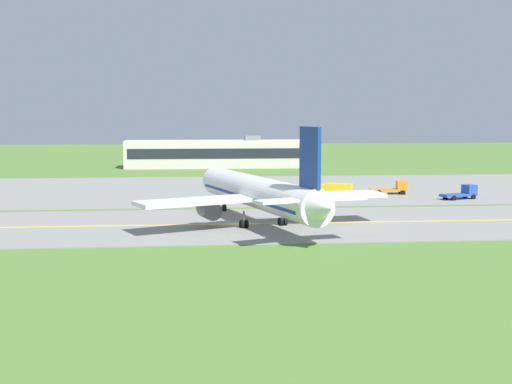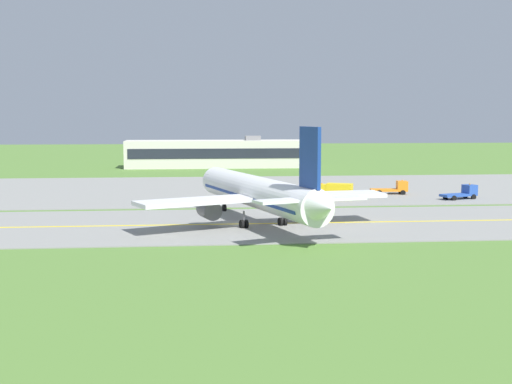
{
  "view_description": "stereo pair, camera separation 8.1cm",
  "coord_description": "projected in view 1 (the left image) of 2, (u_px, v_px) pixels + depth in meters",
  "views": [
    {
      "loc": [
        -5.97,
        -86.56,
        13.9
      ],
      "look_at": [
        2.42,
        1.56,
        4.0
      ],
      "focal_mm": 48.32,
      "sensor_mm": 36.0,
      "label": 1
    },
    {
      "loc": [
        -5.89,
        -86.56,
        13.9
      ],
      "look_at": [
        2.42,
        1.56,
        4.0
      ],
      "focal_mm": 48.32,
      "sensor_mm": 36.0,
      "label": 2
    }
  ],
  "objects": [
    {
      "name": "service_truck_baggage",
      "position": [
        463.0,
        192.0,
        113.96
      ],
      "size": [
        6.72,
        4.01,
        2.59
      ],
      "color": "#264CA5",
      "rests_on": "ground"
    },
    {
      "name": "taxiway_strip",
      "position": [
        238.0,
        224.0,
        87.73
      ],
      "size": [
        240.0,
        28.0,
        0.1
      ],
      "primitive_type": "cube",
      "color": "gray",
      "rests_on": "ground"
    },
    {
      "name": "taxiway_centreline",
      "position": [
        238.0,
        224.0,
        87.73
      ],
      "size": [
        220.0,
        0.6,
        0.01
      ],
      "primitive_type": "cube",
      "color": "yellow",
      "rests_on": "taxiway_strip"
    },
    {
      "name": "service_truck_fuel",
      "position": [
        334.0,
        190.0,
        114.63
      ],
      "size": [
        6.32,
        4.29,
        2.6
      ],
      "color": "yellow",
      "rests_on": "ground"
    },
    {
      "name": "service_truck_catering",
      "position": [
        395.0,
        188.0,
        120.92
      ],
      "size": [
        6.59,
        2.92,
        2.59
      ],
      "color": "orange",
      "rests_on": "ground"
    },
    {
      "name": "ground_plane",
      "position": [
        238.0,
        225.0,
        87.74
      ],
      "size": [
        500.0,
        500.0,
        0.0
      ],
      "primitive_type": "plane",
      "color": "#517A33"
    },
    {
      "name": "apron_pad",
      "position": [
        276.0,
        189.0,
        130.23
      ],
      "size": [
        140.0,
        52.0,
        0.1
      ],
      "primitive_type": "cube",
      "color": "gray",
      "rests_on": "ground"
    },
    {
      "name": "airplane_lead",
      "position": [
        259.0,
        193.0,
        86.63
      ],
      "size": [
        31.92,
        38.94,
        12.7
      ],
      "color": "white",
      "rests_on": "ground"
    },
    {
      "name": "terminal_building",
      "position": [
        217.0,
        154.0,
        183.61
      ],
      "size": [
        48.25,
        10.12,
        8.42
      ],
      "color": "beige",
      "rests_on": "ground"
    }
  ]
}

